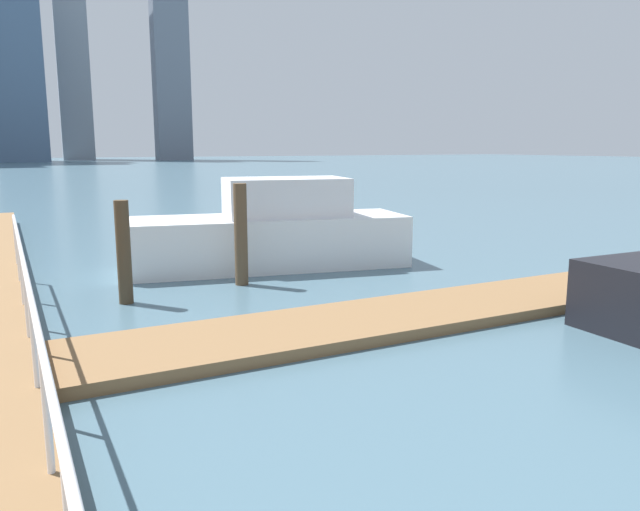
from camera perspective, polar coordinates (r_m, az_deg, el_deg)
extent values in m
plane|color=#476675|center=(16.93, -15.63, -0.19)|extent=(300.00, 300.00, 0.00)
cube|color=olive|center=(11.66, 14.98, -4.30)|extent=(15.72, 2.00, 0.18)
cylinder|color=white|center=(5.31, -24.08, -12.96)|extent=(0.06, 0.06, 1.05)
cylinder|color=white|center=(7.16, -25.07, -7.11)|extent=(0.06, 0.06, 1.05)
cylinder|color=white|center=(9.05, -25.63, -3.67)|extent=(0.06, 0.06, 1.05)
cylinder|color=white|center=(10.96, -26.00, -1.43)|extent=(0.06, 0.06, 1.05)
cylinder|color=white|center=(12.89, -26.26, 0.15)|extent=(0.06, 0.06, 1.05)
cylinder|color=white|center=(14.82, -26.45, 1.31)|extent=(0.06, 0.06, 1.05)
cylinder|color=white|center=(4.21, -23.76, -11.34)|extent=(0.06, 21.48, 0.06)
cylinder|color=#473826|center=(11.99, -17.79, 0.27)|extent=(0.26, 0.26, 1.95)
cylinder|color=brown|center=(13.06, -7.38, 1.93)|extent=(0.28, 0.28, 2.16)
cube|color=white|center=(15.00, -5.09, 1.26)|extent=(7.11, 3.36, 1.24)
cube|color=white|center=(14.98, -3.19, 5.45)|extent=(3.17, 2.20, 0.93)
cube|color=slate|center=(129.24, -26.36, 14.87)|extent=(8.90, 10.48, 31.61)
cube|color=#8C939E|center=(143.55, -22.27, 19.52)|extent=(7.09, 13.58, 56.05)
cube|color=slate|center=(134.72, -13.80, 18.43)|extent=(7.33, 7.07, 45.87)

